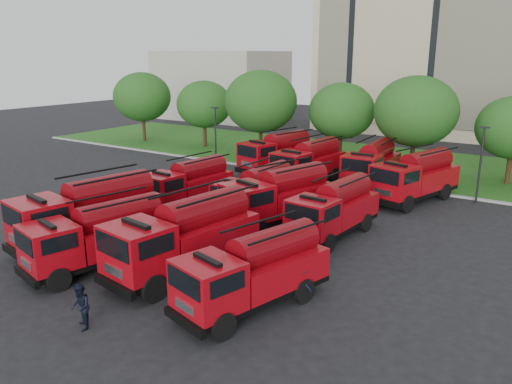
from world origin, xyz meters
TOP-DOWN VIEW (x-y plane):
  - ground at (0.00, 0.00)m, footprint 140.00×140.00m
  - lawn at (0.00, 26.00)m, footprint 70.00×16.00m
  - curb at (0.00, 17.90)m, footprint 70.00×0.30m
  - apartment_building at (2.00, 47.94)m, footprint 30.00×14.18m
  - side_building at (-30.00, 44.00)m, footprint 18.00×12.00m
  - tree_0 at (-24.00, 22.00)m, footprint 6.30×6.30m
  - tree_1 at (-16.00, 23.00)m, footprint 5.71×5.71m
  - tree_2 at (-8.00, 21.50)m, footprint 6.72×6.72m
  - tree_3 at (-1.00, 24.00)m, footprint 5.88×5.88m
  - tree_4 at (6.00, 22.50)m, footprint 6.55×6.55m
  - lamp_post_0 at (-10.00, 17.20)m, footprint 0.60×0.25m
  - lamp_post_1 at (12.00, 17.20)m, footprint 0.60×0.25m
  - fire_truck_0 at (-3.09, -2.03)m, footprint 3.98×8.02m
  - fire_truck_1 at (-0.44, -3.63)m, footprint 3.73×7.05m
  - fire_truck_2 at (3.21, -1.84)m, footprint 3.61×7.82m
  - fire_truck_3 at (7.59, -2.79)m, footprint 3.86×6.95m
  - fire_truck_4 at (-3.45, 6.00)m, footprint 2.90×6.79m
  - fire_truck_5 at (1.30, 6.88)m, footprint 2.56×6.63m
  - fire_truck_6 at (3.27, 6.25)m, footprint 4.38×7.63m
  - fire_truck_7 at (6.74, 6.23)m, footprint 2.86×6.79m
  - fire_truck_8 at (-3.70, 17.52)m, footprint 3.95×7.57m
  - fire_truck_9 at (0.25, 15.64)m, footprint 3.20×7.39m
  - fire_truck_10 at (4.52, 17.52)m, footprint 2.92×7.28m
  - fire_truck_11 at (8.42, 15.32)m, footprint 4.42×7.70m
  - firefighter_0 at (5.01, -4.08)m, footprint 0.79×0.74m
  - firefighter_1 at (3.36, -7.63)m, footprint 0.96×0.86m
  - firefighter_2 at (8.36, -1.17)m, footprint 0.70×1.09m
  - firefighter_3 at (8.87, -1.42)m, footprint 1.00×0.53m
  - firefighter_4 at (-3.58, 3.42)m, footprint 0.98×0.94m
  - firefighter_5 at (6.99, 2.36)m, footprint 1.64×1.26m

SIDE VIEW (x-z plane):
  - ground at x=0.00m, z-range 0.00..0.00m
  - firefighter_0 at x=5.01m, z-range -0.88..0.88m
  - firefighter_1 at x=3.36m, z-range -0.87..0.87m
  - firefighter_2 at x=8.36m, z-range -0.88..0.88m
  - firefighter_3 at x=8.87m, z-range -0.76..0.76m
  - firefighter_4 at x=-3.58m, z-range -0.84..0.84m
  - firefighter_5 at x=6.99m, z-range -0.81..0.81m
  - lawn at x=0.00m, z-range 0.00..0.12m
  - curb at x=0.00m, z-range 0.00..0.14m
  - fire_truck_5 at x=1.30m, z-range 0.01..3.00m
  - fire_truck_3 at x=7.59m, z-range 0.01..3.01m
  - fire_truck_4 at x=-3.45m, z-range 0.01..3.02m
  - fire_truck_7 at x=6.74m, z-range 0.01..3.02m
  - fire_truck_1 at x=-0.44m, z-range 0.01..3.06m
  - fire_truck_10 at x=4.52m, z-range 0.01..3.27m
  - fire_truck_9 at x=0.25m, z-range 0.01..3.28m
  - fire_truck_8 at x=-3.70m, z-range 0.01..3.30m
  - fire_truck_6 at x=3.27m, z-range 0.01..3.30m
  - fire_truck_11 at x=8.42m, z-range 0.01..3.33m
  - fire_truck_2 at x=3.21m, z-range 0.01..3.44m
  - fire_truck_0 at x=-3.09m, z-range 0.01..3.51m
  - lamp_post_0 at x=-10.00m, z-range 0.34..5.45m
  - lamp_post_1 at x=12.00m, z-range 0.34..5.45m
  - tree_1 at x=-16.00m, z-range 1.06..8.04m
  - tree_3 at x=-1.00m, z-range 1.09..8.28m
  - side_building at x=-30.00m, z-range 0.00..10.00m
  - tree_0 at x=-24.00m, z-range 1.17..8.87m
  - tree_4 at x=6.00m, z-range 1.21..9.23m
  - tree_2 at x=-8.00m, z-range 1.25..9.46m
  - apartment_building at x=2.00m, z-range 0.00..25.00m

